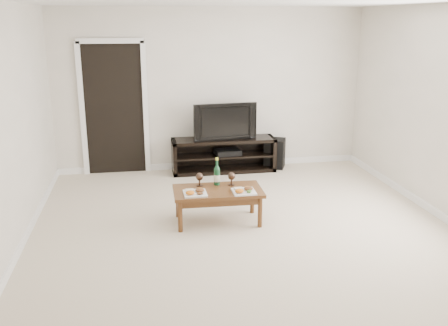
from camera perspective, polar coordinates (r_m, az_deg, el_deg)
floor at (r=5.89m, az=2.52°, el=-8.06°), size 5.50×5.50×0.00m
back_wall at (r=8.17m, az=-1.51°, el=8.34°), size 5.00×0.04×2.60m
doorway at (r=8.10m, az=-12.43°, el=5.93°), size 0.90×0.02×2.05m
media_console at (r=8.13m, az=-0.04°, el=0.93°), size 1.67×0.45×0.55m
television at (r=8.00m, az=-0.04°, el=4.87°), size 1.03×0.23×0.59m
av_receiver at (r=8.12m, az=0.41°, el=1.28°), size 0.43×0.34×0.08m
subwoofer at (r=8.41m, az=5.81°, el=1.13°), size 0.43×0.43×0.49m
coffee_table at (r=6.13m, az=-0.70°, el=-4.90°), size 1.09×0.61×0.42m
plate_left at (r=5.90m, az=-3.33°, el=-3.26°), size 0.27×0.27×0.07m
plate_right at (r=5.95m, az=2.28°, el=-3.06°), size 0.27×0.27×0.07m
wine_bottle at (r=6.18m, az=-0.82°, el=-0.96°), size 0.07×0.07×0.35m
goblet_left at (r=6.16m, az=-2.82°, el=-1.89°), size 0.09×0.09×0.17m
goblet_right at (r=6.18m, az=0.86°, el=-1.81°), size 0.09×0.09×0.17m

